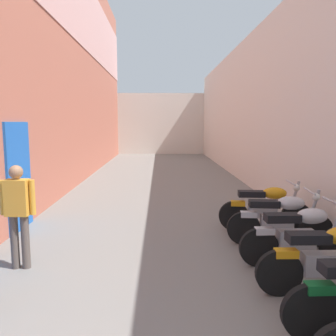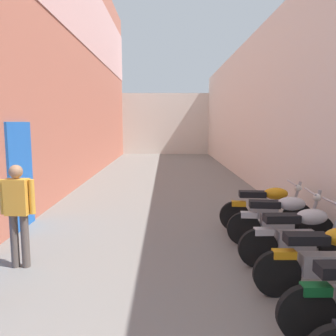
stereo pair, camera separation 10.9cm
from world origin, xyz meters
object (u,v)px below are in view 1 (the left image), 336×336
at_px(motorcycle_sixth, 300,234).
at_px(motorcycle_eighth, 265,207).
at_px(motorcycle_seventh, 280,218).
at_px(pedestrian_further_down, 18,209).
at_px(motorcycle_fifth, 330,257).

height_order(motorcycle_sixth, motorcycle_eighth, same).
bearing_deg(motorcycle_sixth, motorcycle_seventh, 90.00).
bearing_deg(motorcycle_eighth, pedestrian_further_down, -158.26).
height_order(motorcycle_sixth, motorcycle_seventh, same).
bearing_deg(motorcycle_sixth, motorcycle_eighth, 90.00).
relative_size(motorcycle_sixth, motorcycle_seventh, 1.00).
distance_m(motorcycle_fifth, motorcycle_seventh, 1.77).
relative_size(motorcycle_eighth, pedestrian_further_down, 1.18).
distance_m(motorcycle_sixth, motorcycle_eighth, 1.70).
relative_size(motorcycle_sixth, motorcycle_eighth, 1.00).
distance_m(motorcycle_seventh, pedestrian_further_down, 4.34).
bearing_deg(motorcycle_eighth, motorcycle_fifth, -90.00).
relative_size(motorcycle_sixth, pedestrian_further_down, 1.18).
bearing_deg(motorcycle_fifth, motorcycle_seventh, 90.00).
xyz_separation_m(motorcycle_fifth, motorcycle_seventh, (-0.00, 1.77, 0.00)).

